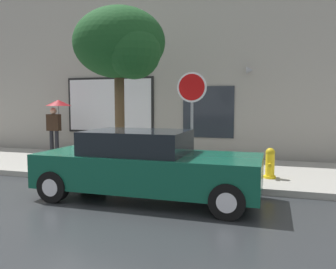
# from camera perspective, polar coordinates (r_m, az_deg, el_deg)

# --- Properties ---
(ground_plane) EXTENTS (60.00, 60.00, 0.00)m
(ground_plane) POSITION_cam_1_polar(r_m,az_deg,el_deg) (7.80, -13.07, -9.71)
(ground_plane) COLOR #282B2D
(sidewalk) EXTENTS (20.00, 4.00, 0.15)m
(sidewalk) POSITION_cam_1_polar(r_m,az_deg,el_deg) (10.42, -4.70, -5.41)
(sidewalk) COLOR gray
(sidewalk) RESTS_ON ground
(building_facade) EXTENTS (20.00, 0.67, 7.00)m
(building_facade) POSITION_cam_1_polar(r_m,az_deg,el_deg) (12.69, -0.59, 11.92)
(building_facade) COLOR #9E998E
(building_facade) RESTS_ON ground
(parked_car) EXTENTS (4.60, 1.82, 1.43)m
(parked_car) POSITION_cam_1_polar(r_m,az_deg,el_deg) (7.11, -3.75, -5.21)
(parked_car) COLOR #0F4C38
(parked_car) RESTS_ON ground
(fire_hydrant) EXTENTS (0.30, 0.44, 0.76)m
(fire_hydrant) POSITION_cam_1_polar(r_m,az_deg,el_deg) (8.78, 16.77, -4.67)
(fire_hydrant) COLOR yellow
(fire_hydrant) RESTS_ON sidewalk
(pedestrian_with_umbrella) EXTENTS (0.94, 0.92, 1.98)m
(pedestrian_with_umbrella) POSITION_cam_1_polar(r_m,az_deg,el_deg) (13.00, -18.21, 3.61)
(pedestrian_with_umbrella) COLOR black
(pedestrian_with_umbrella) RESTS_ON sidewalk
(street_tree) EXTENTS (2.63, 2.24, 4.53)m
(street_tree) POSITION_cam_1_polar(r_m,az_deg,el_deg) (9.76, -7.79, 14.60)
(street_tree) COLOR #4C3823
(street_tree) RESTS_ON sidewalk
(stop_sign) EXTENTS (0.76, 0.10, 2.63)m
(stop_sign) POSITION_cam_1_polar(r_m,az_deg,el_deg) (8.59, 4.02, 5.31)
(stop_sign) COLOR gray
(stop_sign) RESTS_ON sidewalk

